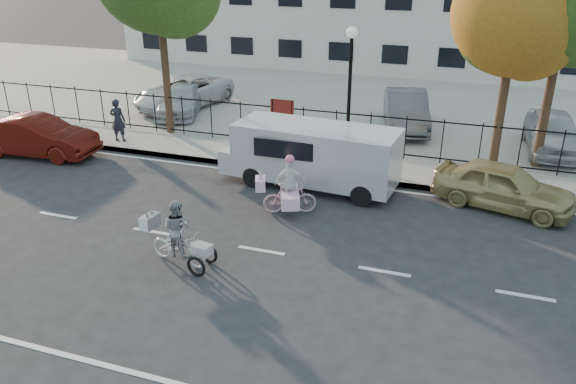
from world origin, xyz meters
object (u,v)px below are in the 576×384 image
at_px(lot_car_b, 184,92).
at_px(red_sedan, 38,137).
at_px(gold_sedan, 503,186).
at_px(lot_car_a, 182,100).
at_px(pedestrian, 118,120).
at_px(zebra_trike, 178,239).
at_px(lamppost, 350,70).
at_px(lot_car_c, 406,110).
at_px(white_van, 313,154).
at_px(lot_car_d, 553,132).
at_px(unicorn_bike, 289,192).

bearing_deg(lot_car_b, red_sedan, -91.46).
xyz_separation_m(gold_sedan, lot_car_a, (-13.02, 5.35, 0.09)).
distance_m(gold_sedan, lot_car_b, 14.85).
bearing_deg(pedestrian, zebra_trike, 124.71).
bearing_deg(lamppost, lot_car_b, 154.48).
xyz_separation_m(red_sedan, lot_car_c, (11.80, 6.94, 0.19)).
xyz_separation_m(lamppost, pedestrian, (-8.38, -1.06, -2.17)).
height_order(white_van, pedestrian, white_van).
xyz_separation_m(white_van, lot_car_b, (-7.94, 6.54, -0.22)).
bearing_deg(zebra_trike, lot_car_b, 37.34).
height_order(zebra_trike, pedestrian, pedestrian).
distance_m(pedestrian, lot_car_b, 5.08).
bearing_deg(lamppost, white_van, -100.88).
height_order(pedestrian, lot_car_c, pedestrian).
distance_m(red_sedan, lot_car_c, 13.69).
height_order(zebra_trike, lot_car_a, zebra_trike).
xyz_separation_m(zebra_trike, lot_car_c, (3.53, 11.88, 0.27)).
bearing_deg(zebra_trike, lamppost, -5.39).
bearing_deg(lot_car_c, lot_car_b, 167.23).
xyz_separation_m(lot_car_a, lot_car_d, (14.66, -0.19, 0.11)).
bearing_deg(lamppost, zebra_trike, -104.86).
bearing_deg(red_sedan, unicorn_bike, -103.25).
bearing_deg(red_sedan, zebra_trike, -124.90).
distance_m(white_van, red_sedan, 9.90).
height_order(unicorn_bike, white_van, white_van).
bearing_deg(lot_car_b, unicorn_bike, -33.44).
xyz_separation_m(white_van, pedestrian, (-7.89, 1.46, -0.11)).
distance_m(white_van, lot_car_b, 10.29).
height_order(lamppost, pedestrian, lamppost).
distance_m(unicorn_bike, lot_car_c, 8.76).
bearing_deg(red_sedan, gold_sedan, -91.49).
distance_m(red_sedan, gold_sedan, 15.40).
xyz_separation_m(gold_sedan, lot_car_b, (-13.44, 6.32, 0.18)).
relative_size(pedestrian, lot_car_b, 0.32).
xyz_separation_m(unicorn_bike, red_sedan, (-9.82, 1.59, 0.06)).
xyz_separation_m(red_sedan, pedestrian, (2.00, 1.92, 0.25)).
distance_m(lamppost, unicorn_bike, 5.24).
bearing_deg(lot_car_c, lamppost, -122.19).
xyz_separation_m(pedestrian, lot_car_d, (15.03, 3.92, -0.09)).
height_order(white_van, lot_car_b, white_van).
distance_m(white_van, gold_sedan, 5.52).
bearing_deg(lamppost, lot_car_d, 23.23).
xyz_separation_m(lamppost, lot_car_a, (-8.00, 3.05, -2.38)).
bearing_deg(pedestrian, lot_car_c, -160.62).
bearing_deg(lot_car_a, lot_car_d, -17.12).
bearing_deg(lamppost, unicorn_bike, -96.90).
distance_m(zebra_trike, pedestrian, 9.31).
bearing_deg(lot_car_b, lot_car_d, 9.68).
bearing_deg(unicorn_bike, pedestrian, 44.66).
bearing_deg(lot_car_d, lot_car_b, 172.49).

